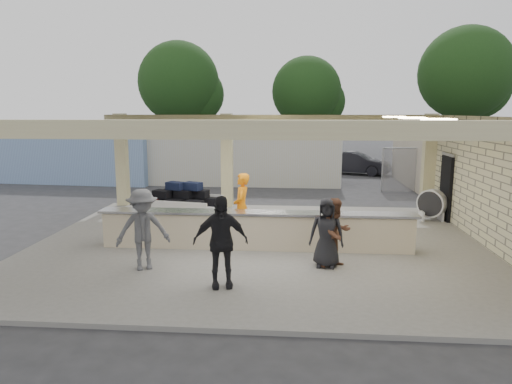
# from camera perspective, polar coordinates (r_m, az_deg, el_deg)

# --- Properties ---
(ground) EXTENTS (120.00, 120.00, 0.00)m
(ground) POSITION_cam_1_polar(r_m,az_deg,el_deg) (12.51, 0.19, -6.80)
(ground) COLOR #2C2C2F
(ground) RESTS_ON ground
(pavilion) EXTENTS (12.01, 10.00, 3.55)m
(pavilion) POSITION_cam_1_polar(r_m,az_deg,el_deg) (12.82, 1.36, -0.18)
(pavilion) COLOR slate
(pavilion) RESTS_ON ground
(baggage_counter) EXTENTS (8.20, 0.58, 0.98)m
(baggage_counter) POSITION_cam_1_polar(r_m,az_deg,el_deg) (11.87, 0.00, -4.79)
(baggage_counter) COLOR #C7B594
(baggage_counter) RESTS_ON pavilion
(luggage_cart) EXTENTS (2.54, 1.86, 1.35)m
(luggage_cart) POSITION_cam_1_polar(r_m,az_deg,el_deg) (14.53, -9.38, -1.16)
(luggage_cart) COLOR silver
(luggage_cart) RESTS_ON pavilion
(drum_fan) EXTENTS (0.89, 0.85, 1.03)m
(drum_fan) POSITION_cam_1_polar(r_m,az_deg,el_deg) (15.96, 21.12, -1.38)
(drum_fan) COLOR silver
(drum_fan) RESTS_ON pavilion
(baggage_handler) EXTENTS (0.38, 0.68, 1.86)m
(baggage_handler) POSITION_cam_1_polar(r_m,az_deg,el_deg) (12.58, -1.80, -1.86)
(baggage_handler) COLOR orange
(baggage_handler) RESTS_ON pavilion
(passenger_a) EXTENTS (0.84, 0.71, 1.60)m
(passenger_a) POSITION_cam_1_polar(r_m,az_deg,el_deg) (10.60, 9.94, -5.03)
(passenger_a) COLOR brown
(passenger_a) RESTS_ON pavilion
(passenger_b) EXTENTS (1.17, 0.64, 1.89)m
(passenger_b) POSITION_cam_1_polar(r_m,az_deg,el_deg) (9.25, -4.46, -6.20)
(passenger_b) COLOR black
(passenger_b) RESTS_ON pavilion
(passenger_c) EXTENTS (1.26, 0.84, 1.84)m
(passenger_c) POSITION_cam_1_polar(r_m,az_deg,el_deg) (10.54, -13.96, -4.58)
(passenger_c) COLOR #505155
(passenger_c) RESTS_ON pavilion
(passenger_d) EXTENTS (0.82, 0.43, 1.61)m
(passenger_d) POSITION_cam_1_polar(r_m,az_deg,el_deg) (10.55, 8.82, -5.04)
(passenger_d) COLOR black
(passenger_d) RESTS_ON pavilion
(car_white_a) EXTENTS (5.09, 3.43, 1.33)m
(car_white_a) POSITION_cam_1_polar(r_m,az_deg,el_deg) (26.58, 23.32, 2.86)
(car_white_a) COLOR silver
(car_white_a) RESTS_ON ground
(car_dark) EXTENTS (4.12, 2.72, 1.30)m
(car_dark) POSITION_cam_1_polar(r_m,az_deg,el_deg) (27.15, 12.32, 3.55)
(car_dark) COLOR black
(car_dark) RESTS_ON ground
(container_white) EXTENTS (12.06, 2.56, 2.61)m
(container_white) POSITION_cam_1_polar(r_m,az_deg,el_deg) (23.20, -4.59, 4.30)
(container_white) COLOR #BABBB6
(container_white) RESTS_ON ground
(container_blue) EXTENTS (10.36, 3.22, 2.65)m
(container_blue) POSITION_cam_1_polar(r_m,az_deg,el_deg) (25.87, -23.34, 4.15)
(container_blue) COLOR #7C9CC6
(container_blue) RESTS_ON ground
(tree_left) EXTENTS (6.60, 6.30, 9.00)m
(tree_left) POSITION_cam_1_polar(r_m,az_deg,el_deg) (37.15, -9.05, 12.99)
(tree_left) COLOR #382619
(tree_left) RESTS_ON ground
(tree_mid) EXTENTS (6.00, 5.60, 8.00)m
(tree_mid) POSITION_cam_1_polar(r_m,az_deg,el_deg) (38.14, 6.82, 12.02)
(tree_mid) COLOR #382619
(tree_mid) RESTS_ON ground
(tree_right) EXTENTS (7.20, 7.00, 10.00)m
(tree_right) POSITION_cam_1_polar(r_m,az_deg,el_deg) (39.53, 25.05, 12.92)
(tree_right) COLOR #382619
(tree_right) RESTS_ON ground
(adjacent_building) EXTENTS (6.00, 8.00, 3.20)m
(adjacent_building) POSITION_cam_1_polar(r_m,az_deg,el_deg) (23.64, 25.91, 4.15)
(adjacent_building) COLOR #BFB198
(adjacent_building) RESTS_ON ground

